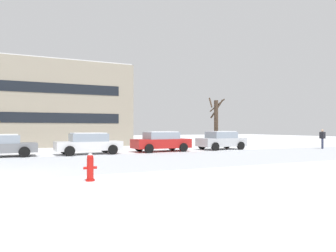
{
  "coord_description": "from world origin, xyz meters",
  "views": [
    {
      "loc": [
        0.65,
        -12.81,
        1.75
      ],
      "look_at": [
        8.94,
        5.2,
        1.87
      ],
      "focal_mm": 33.87,
      "sensor_mm": 36.0,
      "label": 1
    }
  ],
  "objects_px": {
    "fire_hydrant": "(90,167)",
    "parked_car_red": "(161,141)",
    "parked_car_white": "(89,143)",
    "parked_car_silver": "(221,140)",
    "pedestrian_crossing": "(322,137)"
  },
  "relations": [
    {
      "from": "fire_hydrant",
      "to": "pedestrian_crossing",
      "type": "relative_size",
      "value": 0.56
    },
    {
      "from": "pedestrian_crossing",
      "to": "parked_car_red",
      "type": "bearing_deg",
      "value": 168.9
    },
    {
      "from": "parked_car_white",
      "to": "parked_car_silver",
      "type": "relative_size",
      "value": 1.09
    },
    {
      "from": "fire_hydrant",
      "to": "parked_car_red",
      "type": "bearing_deg",
      "value": 56.26
    },
    {
      "from": "parked_car_red",
      "to": "parked_car_silver",
      "type": "xyz_separation_m",
      "value": [
        5.36,
        0.07,
        -0.0
      ]
    },
    {
      "from": "pedestrian_crossing",
      "to": "fire_hydrant",
      "type": "bearing_deg",
      "value": -158.5
    },
    {
      "from": "pedestrian_crossing",
      "to": "parked_car_silver",
      "type": "bearing_deg",
      "value": 161.72
    },
    {
      "from": "parked_car_white",
      "to": "parked_car_red",
      "type": "height_order",
      "value": "parked_car_red"
    },
    {
      "from": "parked_car_white",
      "to": "parked_car_silver",
      "type": "distance_m",
      "value": 10.72
    },
    {
      "from": "parked_car_white",
      "to": "pedestrian_crossing",
      "type": "bearing_deg",
      "value": -7.46
    },
    {
      "from": "parked_car_white",
      "to": "parked_car_silver",
      "type": "height_order",
      "value": "parked_car_silver"
    },
    {
      "from": "parked_car_silver",
      "to": "parked_car_red",
      "type": "bearing_deg",
      "value": -179.28
    },
    {
      "from": "parked_car_red",
      "to": "pedestrian_crossing",
      "type": "bearing_deg",
      "value": -11.1
    },
    {
      "from": "fire_hydrant",
      "to": "parked_car_silver",
      "type": "xyz_separation_m",
      "value": [
        12.69,
        11.05,
        0.3
      ]
    },
    {
      "from": "parked_car_white",
      "to": "parked_car_red",
      "type": "xyz_separation_m",
      "value": [
        5.36,
        0.19,
        0.03
      ]
    }
  ]
}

